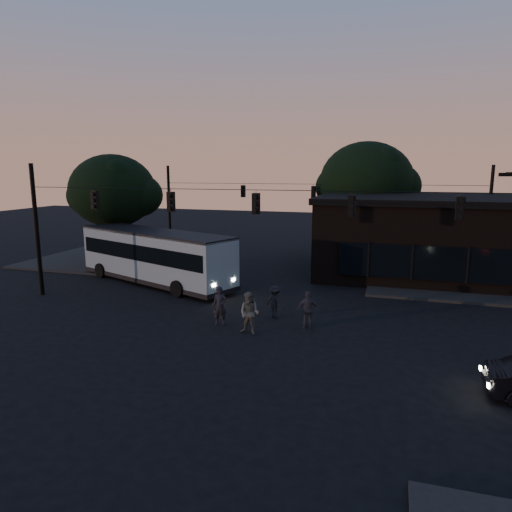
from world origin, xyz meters
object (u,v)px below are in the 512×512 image
(pedestrian_b, at_px, (249,313))
(pedestrian_c, at_px, (308,310))
(bus, at_px, (155,254))
(pedestrian_d, at_px, (275,302))
(pedestrian_a, at_px, (220,306))
(building, at_px, (434,236))

(pedestrian_b, distance_m, pedestrian_c, 2.76)
(bus, relative_size, pedestrian_c, 6.99)
(pedestrian_b, xyz_separation_m, pedestrian_d, (0.52, 2.49, -0.14))
(pedestrian_a, distance_m, pedestrian_c, 4.07)
(bus, distance_m, pedestrian_b, 11.11)
(pedestrian_c, bearing_deg, pedestrian_a, -8.93)
(pedestrian_b, bearing_deg, bus, 148.69)
(pedestrian_c, xyz_separation_m, pedestrian_d, (-1.80, 0.99, -0.06))
(pedestrian_d, bearing_deg, building, -101.71)
(building, distance_m, pedestrian_b, 17.00)
(pedestrian_b, xyz_separation_m, pedestrian_c, (2.32, 1.50, -0.08))
(pedestrian_c, distance_m, pedestrian_d, 2.06)
(pedestrian_a, height_order, pedestrian_b, pedestrian_b)
(pedestrian_c, bearing_deg, pedestrian_b, 12.99)
(bus, xyz_separation_m, pedestrian_d, (9.06, -4.55, -1.08))
(pedestrian_d, bearing_deg, pedestrian_a, 60.61)
(pedestrian_b, height_order, pedestrian_d, pedestrian_b)
(bus, bearing_deg, pedestrian_a, -20.72)
(pedestrian_b, bearing_deg, building, 68.02)
(bus, bearing_deg, building, 45.87)
(pedestrian_b, distance_m, pedestrian_d, 2.55)
(building, bearing_deg, pedestrian_d, -123.35)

